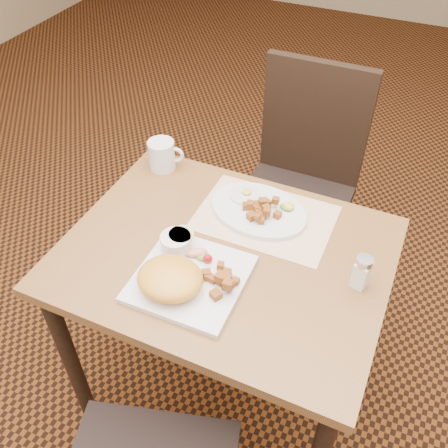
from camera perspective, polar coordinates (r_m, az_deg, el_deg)
ground at (r=2.01m, az=0.08°, el=-18.14°), size 8.00×8.00×0.00m
table at (r=1.48m, az=0.10°, el=-6.10°), size 0.90×0.70×0.75m
chair_far at (r=2.03m, az=8.82°, el=5.56°), size 0.42×0.43×0.97m
placemat at (r=1.50m, az=4.71°, el=0.74°), size 0.40×0.28×0.00m
plate_square at (r=1.32m, az=-3.87°, el=-6.24°), size 0.28×0.28×0.02m
plate_oval at (r=1.51m, az=3.94°, el=1.57°), size 0.34×0.27×0.02m
hollandaise_mound at (r=1.28m, az=-6.25°, el=-6.21°), size 0.18×0.15×0.06m
ramekin at (r=1.37m, az=-5.46°, el=-2.06°), size 0.09×0.09×0.05m
garnish_sq at (r=1.35m, az=-2.69°, el=-3.53°), size 0.09×0.06×0.03m
fried_egg at (r=1.55m, az=2.47°, el=3.44°), size 0.10×0.10×0.02m
garnish_ov at (r=1.50m, az=7.28°, el=1.99°), size 0.05×0.04×0.02m
salt_shaker at (r=1.32m, az=15.47°, el=-5.30°), size 0.05×0.05×0.10m
coffee_mug at (r=1.68m, az=-7.05°, el=7.84°), size 0.12×0.09×0.10m
home_fries_sq at (r=1.29m, az=-0.24°, el=-6.33°), size 0.11×0.12×0.04m
home_fries_ov at (r=1.48m, az=4.18°, el=1.64°), size 0.12×0.11×0.04m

